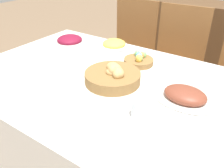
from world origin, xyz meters
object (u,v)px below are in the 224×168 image
Objects in this scene: bread_basket at (113,76)px; ham_platter at (185,96)px; beet_salad_bowl at (70,43)px; pineapple_bowl at (114,46)px; sideboard at (193,40)px; egg_basket at (139,60)px; spoon at (103,132)px; butter_dish at (59,79)px; knife at (97,129)px; drinking_cup at (140,109)px; chair_far_left at (129,52)px; chair_far_center at (175,64)px; fork at (43,104)px; dinner_plate at (68,115)px.

bread_basket reaches higher than ham_platter.
pineapple_bowl is at bearing 24.45° from beet_salad_bowl.
sideboard is 1.59m from egg_basket.
butter_dish is (-0.44, 0.20, 0.01)m from spoon.
knife is 0.20m from drinking_cup.
chair_far_center is at bearing -0.72° from chair_far_left.
drinking_cup is at bearing -35.08° from bread_basket.
drinking_cup reaches higher than ham_platter.
sideboard is 2.23m from knife.
bread_basket is at bearing 65.40° from fork.
bread_basket is 0.41m from spoon.
dinner_plate is at bearing -47.67° from beet_salad_bowl.
knife is at bearing -65.04° from bread_basket.
chair_far_left is 12.36× the size of drinking_cup.
knife and spoon have the same top height.
chair_far_left is at bearing 81.38° from beet_salad_bowl.
pineapple_bowl is 0.74m from drinking_cup.
chair_far_left reaches higher than drinking_cup.
dinner_plate is at bearing -89.68° from egg_basket.
knife is at bearing -120.26° from drinking_cup.
chair_far_center is 1.28m from knife.
chair_far_left is 5.36× the size of knife.
drinking_cup reaches higher than fork.
spoon is (0.16, -1.25, 0.23)m from chair_far_center.
fork is (0.08, -0.71, -0.04)m from pineapple_bowl.
bread_basket is 0.39m from fork.
spoon is 1.39× the size of butter_dish.
beet_salad_bowl is (-0.91, 0.17, 0.02)m from ham_platter.
egg_basket is 0.25m from pineapple_bowl.
chair_far_center is 1.00× the size of chair_far_left.
fork and spoon have the same top height.
chair_far_left is 0.73m from beet_salad_bowl.
butter_dish is at bearing -81.34° from chair_far_left.
chair_far_center is at bearing 98.69° from spoon.
dinner_plate is at bearing -146.72° from drinking_cup.
drinking_cup is at bearing -58.28° from chair_far_left.
chair_far_center is at bearing -82.03° from sideboard.
chair_far_left is 5.36× the size of spoon.
egg_basket is 0.64m from dinner_plate.
knife is at bearing -40.12° from beet_salad_bowl.
chair_far_center is 1.27m from dinner_plate.
sideboard is at bearing 95.70° from knife.
ham_platter is at bearing 66.83° from spoon.
ham_platter is (0.80, -0.84, 0.25)m from chair_far_left.
knife is at bearing -117.77° from ham_platter.
beet_salad_bowl is 0.79m from dinner_plate.
egg_basket is 0.53m from beet_salad_bowl.
spoon is at bearing -64.45° from chair_far_left.
beet_salad_bowl is at bearing 169.25° from ham_platter.
sideboard reaches higher than pineapple_bowl.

